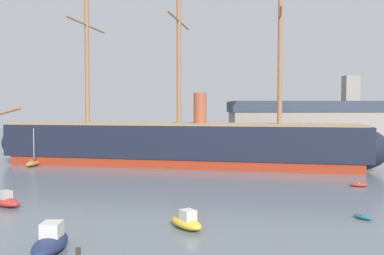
# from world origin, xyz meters

# --- Properties ---
(tall_ship) EXTENTS (73.24, 22.68, 35.65)m
(tall_ship) POSITION_xyz_m (-1.69, 56.90, 3.88)
(tall_ship) COLOR maroon
(tall_ship) RESTS_ON ground
(motorboat_foreground_left) EXTENTS (2.04, 4.72, 1.97)m
(motorboat_foreground_left) POSITION_xyz_m (-9.51, 13.56, 0.69)
(motorboat_foreground_left) COLOR #1E284C
(motorboat_foreground_left) RESTS_ON ground
(motorboat_near_centre) EXTENTS (3.42, 4.00, 1.58)m
(motorboat_near_centre) POSITION_xyz_m (-0.26, 19.00, 0.56)
(motorboat_near_centre) COLOR gold
(motorboat_near_centre) RESTS_ON ground
(motorboat_mid_left) EXTENTS (3.97, 3.39, 1.57)m
(motorboat_mid_left) POSITION_xyz_m (-18.29, 26.88, 0.55)
(motorboat_mid_left) COLOR #B22D28
(motorboat_mid_left) RESTS_ON ground
(dinghy_mid_right) EXTENTS (1.63, 1.89, 0.42)m
(dinghy_mid_right) POSITION_xyz_m (15.36, 21.74, 0.21)
(dinghy_mid_right) COLOR #236670
(dinghy_mid_right) RESTS_ON ground
(dinghy_alongside_stern) EXTENTS (2.25, 1.34, 0.50)m
(dinghy_alongside_stern) POSITION_xyz_m (21.36, 37.17, 0.25)
(dinghy_alongside_stern) COLOR #B22D28
(dinghy_alongside_stern) RESTS_ON ground
(sailboat_far_left) EXTENTS (1.78, 5.05, 6.48)m
(sailboat_far_left) POSITION_xyz_m (-26.77, 56.93, 0.54)
(sailboat_far_left) COLOR orange
(sailboat_far_left) RESTS_ON ground
(sailboat_far_right) EXTENTS (2.23, 5.37, 6.78)m
(sailboat_far_right) POSITION_xyz_m (27.72, 53.79, 0.57)
(sailboat_far_right) COLOR silver
(sailboat_far_right) RESTS_ON ground
(sailboat_distant_centre) EXTENTS (3.31, 3.79, 5.07)m
(sailboat_distant_centre) POSITION_xyz_m (2.99, 61.57, 0.43)
(sailboat_distant_centre) COLOR silver
(sailboat_distant_centre) RESTS_ON ground
(dockside_warehouse_right) EXTENTS (53.19, 16.59, 17.55)m
(dockside_warehouse_right) POSITION_xyz_m (34.21, 81.69, 5.79)
(dockside_warehouse_right) COLOR #565659
(dockside_warehouse_right) RESTS_ON ground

